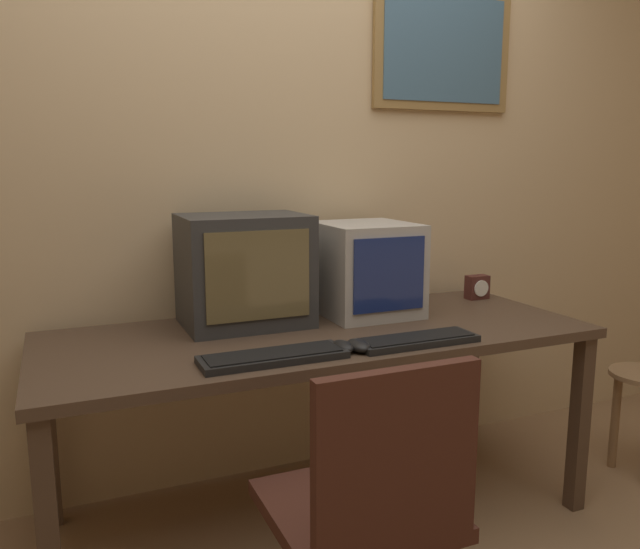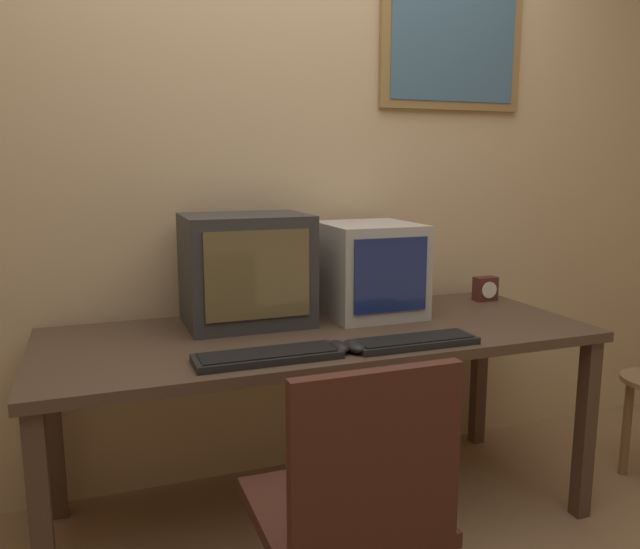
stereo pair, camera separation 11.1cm
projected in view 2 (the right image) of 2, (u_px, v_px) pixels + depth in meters
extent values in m
cube|color=#D1B284|center=(281.00, 167.00, 2.56)|extent=(8.00, 0.05, 2.60)
cube|color=olive|center=(453.00, 48.00, 2.69)|extent=(0.69, 0.02, 0.52)
cube|color=#42667F|center=(454.00, 48.00, 2.68)|extent=(0.61, 0.01, 0.45)
cube|color=#4C3828|center=(320.00, 335.00, 2.24)|extent=(1.94, 0.77, 0.04)
cube|color=#4C3828|center=(42.00, 530.00, 1.67)|extent=(0.06, 0.06, 0.69)
cube|color=#4C3828|center=(585.00, 429.00, 2.30)|extent=(0.06, 0.06, 0.69)
cube|color=#4C3828|center=(54.00, 430.00, 2.30)|extent=(0.06, 0.06, 0.69)
cube|color=#4C3828|center=(479.00, 373.00, 2.93)|extent=(0.06, 0.06, 0.69)
cube|color=#333333|center=(246.00, 269.00, 2.30)|extent=(0.45, 0.34, 0.41)
cube|color=brown|center=(258.00, 275.00, 2.14)|extent=(0.37, 0.01, 0.31)
cube|color=#B7B2A8|center=(369.00, 269.00, 2.45)|extent=(0.36, 0.38, 0.36)
cube|color=navy|center=(391.00, 275.00, 2.27)|extent=(0.29, 0.01, 0.27)
cube|color=black|center=(268.00, 356.00, 1.90)|extent=(0.45, 0.15, 0.02)
cube|color=black|center=(268.00, 352.00, 1.90)|extent=(0.41, 0.12, 0.00)
cube|color=black|center=(414.00, 342.00, 2.05)|extent=(0.42, 0.14, 0.02)
cube|color=black|center=(414.00, 338.00, 2.05)|extent=(0.39, 0.11, 0.00)
ellipsoid|color=black|center=(354.00, 346.00, 1.98)|extent=(0.07, 0.11, 0.04)
ellipsoid|color=black|center=(339.00, 347.00, 1.98)|extent=(0.06, 0.10, 0.03)
cube|color=#4C231E|center=(485.00, 289.00, 2.71)|extent=(0.10, 0.05, 0.10)
cylinder|color=white|center=(489.00, 290.00, 2.69)|extent=(0.07, 0.00, 0.07)
cube|color=#472319|center=(341.00, 510.00, 1.57)|extent=(0.43, 0.43, 0.04)
cube|color=#472319|center=(376.00, 461.00, 1.35)|extent=(0.40, 0.04, 0.41)
cylinder|color=#8E6B47|center=(627.00, 426.00, 2.64)|extent=(0.04, 0.04, 0.43)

